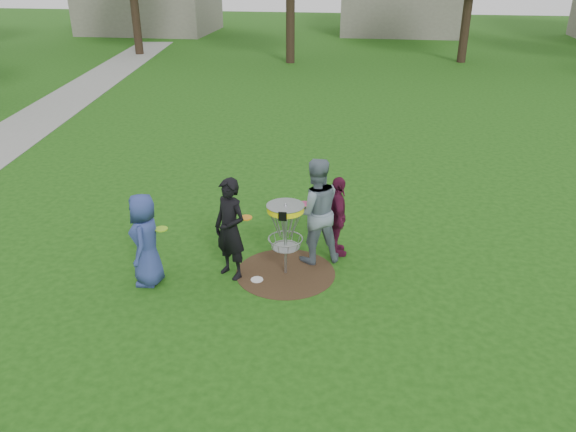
# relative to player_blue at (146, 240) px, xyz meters

# --- Properties ---
(ground) EXTENTS (100.00, 100.00, 0.00)m
(ground) POSITION_rel_player_blue_xyz_m (2.31, 0.64, -0.83)
(ground) COLOR #19470F
(ground) RESTS_ON ground
(dirt_patch) EXTENTS (1.80, 1.80, 0.01)m
(dirt_patch) POSITION_rel_player_blue_xyz_m (2.31, 0.64, -0.83)
(dirt_patch) COLOR #47331E
(dirt_patch) RESTS_ON ground
(concrete_path) EXTENTS (7.75, 39.92, 0.02)m
(concrete_path) POSITION_rel_player_blue_xyz_m (-7.69, 8.64, -0.82)
(concrete_path) COLOR #9E9E99
(concrete_path) RESTS_ON ground
(player_blue) EXTENTS (0.64, 0.88, 1.66)m
(player_blue) POSITION_rel_player_blue_xyz_m (0.00, 0.00, 0.00)
(player_blue) COLOR navy
(player_blue) RESTS_ON ground
(player_black) EXTENTS (0.80, 0.73, 1.84)m
(player_black) POSITION_rel_player_blue_xyz_m (1.37, 0.43, 0.09)
(player_black) COLOR black
(player_black) RESTS_ON ground
(player_grey) EXTENTS (1.18, 1.06, 2.01)m
(player_grey) POSITION_rel_player_blue_xyz_m (2.77, 1.22, 0.18)
(player_grey) COLOR slate
(player_grey) RESTS_ON ground
(player_maroon) EXTENTS (0.60, 0.98, 1.57)m
(player_maroon) POSITION_rel_player_blue_xyz_m (3.16, 1.50, -0.05)
(player_maroon) COLOR #5B1432
(player_maroon) RESTS_ON ground
(disc_on_grass) EXTENTS (0.22, 0.22, 0.02)m
(disc_on_grass) POSITION_rel_player_blue_xyz_m (1.85, 0.32, -0.82)
(disc_on_grass) COLOR silver
(disc_on_grass) RESTS_ON ground
(disc_golf_basket) EXTENTS (0.66, 0.67, 1.38)m
(disc_golf_basket) POSITION_rel_player_blue_xyz_m (2.31, 0.64, 0.19)
(disc_golf_basket) COLOR #9EA0A5
(disc_golf_basket) RESTS_ON ground
(held_discs) EXTENTS (2.92, 1.45, 0.29)m
(held_discs) POSITION_rel_player_blue_xyz_m (1.87, 0.72, 0.26)
(held_discs) COLOR #89CE16
(held_discs) RESTS_ON ground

